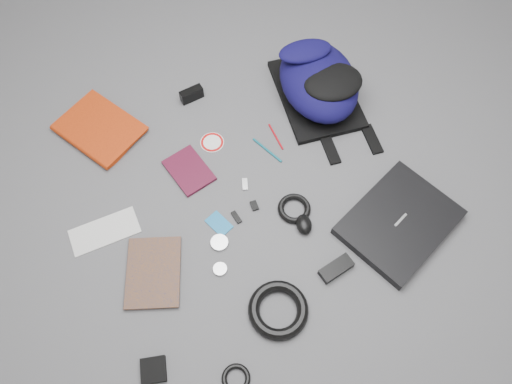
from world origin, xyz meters
name	(u,v)px	position (x,y,z in m)	size (l,w,h in m)	color
ground	(256,195)	(0.00, 0.00, 0.00)	(4.00, 4.00, 0.00)	#4F4F51
backpack	(319,80)	(0.40, 0.28, 0.09)	(0.30, 0.43, 0.18)	black
laptop	(399,222)	(0.37, -0.31, 0.02)	(0.36, 0.28, 0.04)	black
textbook_red	(78,149)	(-0.49, 0.45, 0.02)	(0.22, 0.29, 0.03)	#972608
comic_book	(126,274)	(-0.49, -0.07, 0.01)	(0.17, 0.23, 0.02)	#9F560B
envelope	(105,231)	(-0.51, 0.10, 0.00)	(0.22, 0.10, 0.00)	silver
dvd_case	(189,171)	(-0.17, 0.19, 0.01)	(0.12, 0.17, 0.01)	#3A0B1B
compact_camera	(192,94)	(-0.03, 0.48, 0.02)	(0.09, 0.03, 0.05)	black
sticker_disc	(212,142)	(-0.05, 0.26, 0.00)	(0.09, 0.09, 0.00)	white
pen_teal	(267,150)	(0.12, 0.14, 0.00)	(0.01, 0.01, 0.14)	#0C5A6C
pen_red	(276,137)	(0.17, 0.18, 0.00)	(0.01, 0.01, 0.12)	#B10D17
id_badge	(219,224)	(-0.16, -0.04, 0.00)	(0.05, 0.08, 0.00)	#166BA7
usb_black	(236,217)	(-0.10, -0.05, 0.00)	(0.02, 0.05, 0.01)	black
usb_silver	(245,184)	(-0.02, 0.05, 0.00)	(0.02, 0.05, 0.01)	silver
key_fob	(254,206)	(-0.03, -0.04, 0.01)	(0.02, 0.03, 0.01)	black
mouse	(304,224)	(0.09, -0.18, 0.02)	(0.05, 0.07, 0.04)	black
headphone_left	(220,269)	(-0.22, -0.19, 0.01)	(0.04, 0.04, 0.01)	#A5A5A7
headphone_right	(219,243)	(-0.19, -0.11, 0.01)	(0.06, 0.06, 0.01)	silver
cable_coil	(294,209)	(0.09, -0.11, 0.01)	(0.11, 0.11, 0.02)	black
power_brick	(336,268)	(0.10, -0.36, 0.01)	(0.11, 0.05, 0.03)	black
power_cord_coil	(278,310)	(-0.12, -0.39, 0.02)	(0.18, 0.18, 0.04)	black
pouch	(153,370)	(-0.52, -0.38, 0.01)	(0.07, 0.07, 0.02)	black
earbud_coil	(236,378)	(-0.32, -0.51, 0.01)	(0.08, 0.08, 0.02)	black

